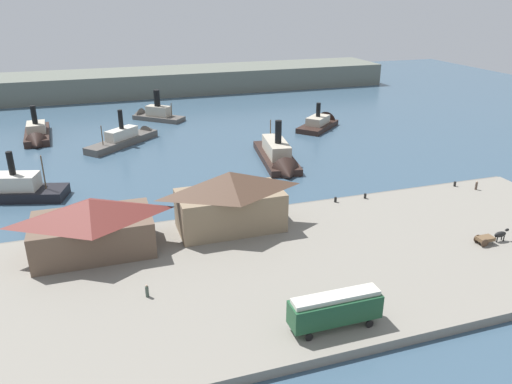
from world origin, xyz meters
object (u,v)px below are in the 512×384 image
pedestrian_by_tram (476,186)px  mooring_post_east (335,200)px  mooring_post_center_west (365,196)px  ferry_departing_north (279,158)px  pedestrian_near_west_shed (147,291)px  street_tram (335,308)px  ferry_moored_east (37,135)px  ferry_approaching_east (321,123)px  ferry_shed_west_terminal (230,200)px  mooring_post_center_east (455,184)px  ferry_mid_harbor (8,190)px  ferry_approaching_west (129,137)px  ferry_outer_harbor (153,114)px  horse_cart (491,237)px  ferry_shed_east_terminal (92,225)px

pedestrian_by_tram → mooring_post_east: pedestrian_by_tram is taller
mooring_post_center_west → ferry_departing_north: size_ratio=0.04×
mooring_post_center_west → ferry_departing_north: 25.74m
pedestrian_near_west_shed → street_tram: bearing=-32.9°
mooring_post_center_west → ferry_moored_east: (-57.83, 61.43, -0.34)m
ferry_approaching_east → ferry_departing_north: bearing=-130.3°
ferry_shed_west_terminal → pedestrian_by_tram: size_ratio=9.71×
mooring_post_center_east → ferry_mid_harbor: 81.87m
street_tram → ferry_moored_east: ferry_moored_east is taller
street_tram → mooring_post_center_west: 37.25m
mooring_post_center_east → ferry_approaching_west: bearing=136.5°
mooring_post_center_west → ferry_mid_harbor: size_ratio=0.05×
pedestrian_near_west_shed → ferry_departing_north: size_ratio=0.07×
ferry_moored_east → ferry_shed_west_terminal: bearing=-63.7°
mooring_post_east → ferry_moored_east: ferry_moored_east is taller
ferry_approaching_east → ferry_outer_harbor: bearing=151.5°
street_tram → horse_cart: bearing=18.9°
pedestrian_by_tram → ferry_approaching_west: size_ratio=0.08×
pedestrian_near_west_shed → ferry_approaching_west: ferry_approaching_west is taller
mooring_post_center_west → ferry_departing_north: bearing=105.2°
horse_cart → mooring_post_east: bearing=125.6°
pedestrian_near_west_shed → ferry_mid_harbor: size_ratio=0.09×
mooring_post_center_west → ferry_outer_harbor: ferry_outer_harbor is taller
ferry_departing_north → ferry_approaching_west: (-29.35, 27.18, -0.16)m
ferry_shed_east_terminal → pedestrian_by_tram: size_ratio=9.86×
ferry_shed_west_terminal → mooring_post_center_west: (25.49, 3.86, -4.21)m
street_tram → ferry_outer_harbor: 104.90m
mooring_post_east → ferry_approaching_east: (21.10, 50.85, -0.50)m
pedestrian_by_tram → ferry_outer_harbor: (-48.69, 76.80, -0.41)m
street_tram → ferry_outer_harbor: (-6.07, 104.70, -2.06)m
ferry_shed_west_terminal → street_tram: 27.11m
ferry_approaching_east → ferry_outer_harbor: 48.61m
mooring_post_east → ferry_outer_harbor: ferry_outer_harbor is taller
ferry_outer_harbor → ferry_approaching_west: size_ratio=0.79×
horse_cart → mooring_post_center_west: 22.09m
pedestrian_near_west_shed → ferry_approaching_west: size_ratio=0.09×
ferry_approaching_west → pedestrian_by_tram: bearing=-43.6°
mooring_post_center_west → pedestrian_near_west_shed: bearing=-155.1°
street_tram → mooring_post_center_east: bearing=37.3°
ferry_shed_west_terminal → pedestrian_by_tram: bearing=1.5°
pedestrian_near_west_shed → mooring_post_center_east: bearing=17.5°
ferry_shed_east_terminal → mooring_post_center_west: ferry_shed_east_terminal is taller
street_tram → mooring_post_east: 34.47m
street_tram → ferry_approaching_west: 83.92m
ferry_shed_east_terminal → ferry_departing_north: bearing=37.6°
ferry_shed_west_terminal → ferry_mid_harbor: ferry_shed_west_terminal is taller
street_tram → ferry_departing_north: ferry_departing_north is taller
ferry_departing_north → ferry_outer_harbor: size_ratio=1.58×
mooring_post_center_east → pedestrian_by_tram: bearing=-44.9°
ferry_outer_harbor → horse_cart: bearing=-69.0°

